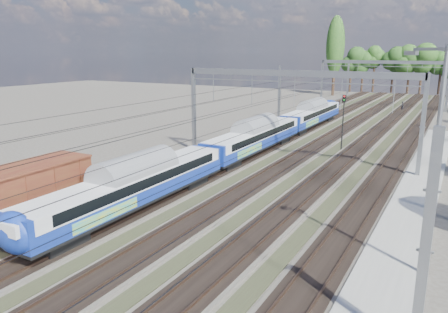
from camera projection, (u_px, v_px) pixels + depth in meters
The scene contains 9 objects.
track_bed at pixel (333, 136), 56.12m from camera, with size 21.00×130.00×0.34m.
platform at pixel (409, 214), 29.20m from camera, with size 3.00×70.00×0.30m, color gray.
catenary at pixel (353, 83), 61.01m from camera, with size 25.65×130.00×9.00m.
tree_belt at pixel (430, 64), 92.86m from camera, with size 39.36×99.43×11.95m.
poplar at pixel (335, 46), 105.23m from camera, with size 4.40×4.40×19.04m.
emu_train at pixel (254, 134), 45.52m from camera, with size 2.74×57.96×4.00m.
worker at pixel (402, 106), 80.40m from camera, with size 0.62×0.41×1.71m, color black.
signal_near at pixel (343, 115), 47.93m from camera, with size 0.38×0.35×6.12m.
lamp_post at pixel (433, 157), 19.92m from camera, with size 1.86×0.76×11.08m.
Camera 1 is at (14.40, -10.05, 10.79)m, focal length 35.00 mm.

